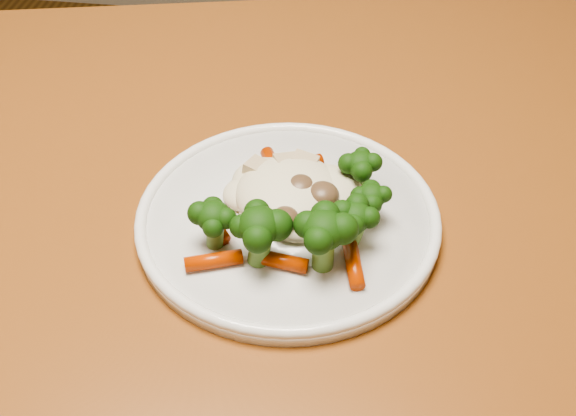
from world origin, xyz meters
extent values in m
plane|color=brown|center=(0.00, 0.00, 0.00)|extent=(3.00, 3.00, 0.00)
cube|color=#975422|center=(0.28, -0.26, 0.73)|extent=(1.27, 0.99, 0.04)
cube|color=#975422|center=(0.70, 0.17, 0.35)|extent=(0.07, 0.07, 0.71)
cylinder|color=white|center=(0.35, -0.27, 0.76)|extent=(0.25, 0.25, 0.01)
ellipsoid|color=beige|center=(0.35, -0.26, 0.78)|extent=(0.11, 0.10, 0.04)
ellipsoid|color=black|center=(0.30, -0.32, 0.78)|extent=(0.04, 0.04, 0.04)
ellipsoid|color=black|center=(0.33, -0.33, 0.79)|extent=(0.05, 0.05, 0.05)
ellipsoid|color=black|center=(0.38, -0.33, 0.79)|extent=(0.05, 0.05, 0.05)
ellipsoid|color=black|center=(0.40, -0.30, 0.78)|extent=(0.04, 0.04, 0.04)
ellipsoid|color=black|center=(0.42, -0.27, 0.78)|extent=(0.04, 0.04, 0.03)
ellipsoid|color=black|center=(0.40, -0.24, 0.78)|extent=(0.04, 0.04, 0.04)
cylinder|color=#C83B04|center=(0.33, -0.23, 0.77)|extent=(0.03, 0.05, 0.01)
cylinder|color=#C83B04|center=(0.35, -0.22, 0.77)|extent=(0.04, 0.03, 0.01)
cylinder|color=#C83B04|center=(0.38, -0.23, 0.77)|extent=(0.05, 0.03, 0.01)
cylinder|color=#C83B04|center=(0.29, -0.30, 0.77)|extent=(0.03, 0.04, 0.01)
cylinder|color=#C83B04|center=(0.30, -0.34, 0.77)|extent=(0.05, 0.03, 0.01)
cylinder|color=#C83B04|center=(0.35, -0.33, 0.77)|extent=(0.04, 0.02, 0.01)
cylinder|color=#C83B04|center=(0.41, -0.33, 0.77)|extent=(0.02, 0.04, 0.01)
cylinder|color=#C83B04|center=(0.36, -0.26, 0.78)|extent=(0.02, 0.04, 0.01)
ellipsoid|color=brown|center=(0.36, -0.26, 0.78)|extent=(0.03, 0.03, 0.02)
ellipsoid|color=brown|center=(0.38, -0.27, 0.78)|extent=(0.03, 0.03, 0.02)
ellipsoid|color=brown|center=(0.34, -0.26, 0.78)|extent=(0.02, 0.02, 0.02)
ellipsoid|color=brown|center=(0.35, -0.30, 0.78)|extent=(0.02, 0.02, 0.02)
cube|color=#C8B085|center=(0.34, -0.23, 0.78)|extent=(0.03, 0.02, 0.01)
cube|color=#C8B085|center=(0.36, -0.23, 0.78)|extent=(0.02, 0.02, 0.01)
cube|color=#C8B085|center=(0.31, -0.24, 0.78)|extent=(0.02, 0.02, 0.01)
camera|label=1|loc=(0.41, -0.71, 1.17)|focal=45.00mm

